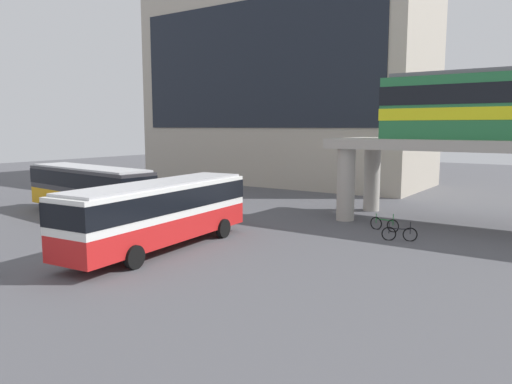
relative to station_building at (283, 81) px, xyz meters
name	(u,v)px	position (x,y,z in m)	size (l,w,h in m)	color
ground_plane	(232,222)	(9.41, -21.33, -10.57)	(120.00, 120.00, 0.00)	#515156
station_building	(283,81)	(0.00, 0.00, 0.00)	(29.55, 11.91, 21.14)	#B2A899
bus_main	(160,208)	(10.60, -28.52, -8.59)	(3.46, 11.22, 3.22)	red
bus_secondary	(89,186)	(0.29, -24.76, -8.59)	(11.24, 3.66, 3.22)	orange
bicycle_black	(399,234)	(19.43, -20.35, -10.22)	(1.66, 0.78, 1.04)	black
bicycle_green	(384,224)	(17.93, -18.40, -10.22)	(1.78, 0.35, 1.04)	black
pedestrian_waiting_near_stop	(43,193)	(-6.49, -23.81, -9.74)	(0.45, 0.48, 1.77)	navy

